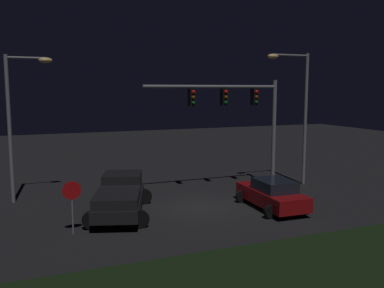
{
  "coord_description": "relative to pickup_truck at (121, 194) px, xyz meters",
  "views": [
    {
      "loc": [
        -8.24,
        -19.19,
        5.94
      ],
      "look_at": [
        0.01,
        1.08,
        3.1
      ],
      "focal_mm": 39.44,
      "sensor_mm": 36.0,
      "label": 1
    }
  ],
  "objects": [
    {
      "name": "ground_plane",
      "position": [
        4.01,
        -0.25,
        -1.0
      ],
      "size": [
        80.0,
        80.0,
        0.0
      ],
      "primitive_type": "plane",
      "color": "black"
    },
    {
      "name": "grass_median",
      "position": [
        4.01,
        -8.57,
        -0.95
      ],
      "size": [
        27.39,
        5.09,
        0.1
      ],
      "primitive_type": "cube",
      "color": "black",
      "rests_on": "ground_plane"
    },
    {
      "name": "pickup_truck",
      "position": [
        0.0,
        0.0,
        0.0
      ],
      "size": [
        3.98,
        5.76,
        1.8
      ],
      "rotation": [
        0.0,
        0.0,
        1.25
      ],
      "color": "black",
      "rests_on": "ground_plane"
    },
    {
      "name": "car_sedan",
      "position": [
        7.25,
        -1.89,
        -0.26
      ],
      "size": [
        2.59,
        4.46,
        1.51
      ],
      "rotation": [
        0.0,
        0.0,
        1.53
      ],
      "color": "maroon",
      "rests_on": "ground_plane"
    },
    {
      "name": "traffic_signal_gantry",
      "position": [
        7.58,
        2.32,
        3.9
      ],
      "size": [
        8.32,
        0.56,
        6.5
      ],
      "color": "slate",
      "rests_on": "ground_plane"
    },
    {
      "name": "street_lamp_left",
      "position": [
        -4.32,
        4.32,
        3.87
      ],
      "size": [
        2.37,
        0.44,
        7.71
      ],
      "color": "slate",
      "rests_on": "ground_plane"
    },
    {
      "name": "street_lamp_right",
      "position": [
        11.53,
        2.09,
        4.15
      ],
      "size": [
        2.91,
        0.44,
        8.12
      ],
      "color": "slate",
      "rests_on": "ground_plane"
    },
    {
      "name": "stop_sign",
      "position": [
        -2.45,
        -2.02,
        0.56
      ],
      "size": [
        0.76,
        0.08,
        2.23
      ],
      "color": "slate",
      "rests_on": "ground_plane"
    }
  ]
}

